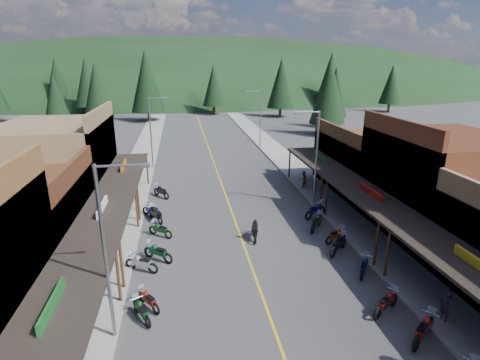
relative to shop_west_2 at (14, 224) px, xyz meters
name	(u,v)px	position (x,y,z in m)	size (l,w,h in m)	color
ground	(248,258)	(13.75, -1.70, -2.53)	(220.00, 220.00, 0.00)	#38383A
centerline	(217,170)	(13.75, 18.30, -2.53)	(0.15, 90.00, 0.01)	gold
sidewalk_west	(137,173)	(5.05, 18.30, -2.46)	(3.40, 94.00, 0.15)	gray
sidewalk_east	(291,166)	(22.45, 18.30, -2.46)	(3.40, 94.00, 0.15)	gray
shop_west_2	(14,224)	(0.00, 0.00, 0.00)	(10.90, 9.00, 6.20)	#3F2111
shop_west_3	(60,165)	(-0.03, 9.60, 0.99)	(10.90, 10.20, 8.20)	brown
shop_east_2	(440,185)	(27.54, 0.00, 0.99)	(10.90, 9.00, 8.20)	#562B19
shop_east_3	(371,163)	(27.51, 9.60, 0.00)	(10.90, 10.20, 6.20)	#4C2D16
streetlight_0	(108,248)	(6.80, -7.70, 1.93)	(2.16, 0.18, 8.00)	gray
streetlight_1	(152,129)	(6.80, 20.30, 1.93)	(2.16, 0.18, 8.00)	gray
streetlight_2	(315,154)	(20.71, 6.30, 1.93)	(2.16, 0.18, 8.00)	gray
streetlight_3	(259,117)	(20.71, 28.30, 1.93)	(2.16, 0.18, 8.00)	gray
ridge_hill	(188,92)	(13.75, 133.30, -2.53)	(310.00, 140.00, 60.00)	black
pine_1	(87,82)	(-10.25, 68.30, 4.70)	(5.88, 5.88, 12.50)	black
pine_2	(147,81)	(3.75, 56.30, 5.46)	(6.72, 6.72, 14.00)	black
pine_3	(214,86)	(17.75, 64.30, 3.95)	(5.04, 5.04, 11.00)	black
pine_4	(281,83)	(31.75, 58.30, 4.70)	(5.88, 5.88, 12.50)	black
pine_5	(331,77)	(47.75, 70.30, 5.46)	(6.72, 6.72, 14.00)	black
pine_6	(391,84)	(59.75, 62.30, 3.95)	(5.04, 5.04, 11.00)	black
pine_7	(57,81)	(-18.25, 74.30, 4.70)	(5.88, 5.88, 12.50)	black
pine_8	(56,101)	(-8.25, 38.30, 3.44)	(4.48, 4.48, 10.00)	black
pine_9	(335,92)	(37.75, 43.30, 3.85)	(4.93, 4.93, 10.80)	black
pine_10	(97,91)	(-4.25, 48.30, 4.25)	(5.38, 5.38, 11.60)	black
pine_11	(329,91)	(33.75, 36.30, 4.65)	(5.82, 5.82, 12.40)	black
bike_west_5	(142,310)	(7.74, -6.62, -1.99)	(0.63, 1.89, 1.08)	#0D4215
bike_west_6	(148,299)	(7.98, -5.78, -2.00)	(0.62, 1.87, 1.07)	maroon
bike_west_7	(141,262)	(7.34, -2.23, -1.93)	(0.70, 2.10, 1.20)	gray
bike_west_8	(158,251)	(8.23, -1.10, -1.91)	(0.73, 2.18, 1.24)	#0D4422
bike_west_9	(160,229)	(8.23, 2.26, -1.97)	(0.66, 1.97, 1.13)	#0E4819
bike_west_10	(156,214)	(7.77, 4.96, -1.90)	(0.74, 2.21, 1.27)	black
bike_west_11	(152,210)	(7.44, 5.93, -1.95)	(0.68, 2.04, 1.17)	navy
bike_west_12	(161,191)	(7.97, 10.30, -1.92)	(0.71, 2.14, 1.22)	black
bike_east_4	(424,328)	(19.98, -10.01, -1.87)	(0.77, 2.30, 1.32)	maroon
bike_east_5	(386,302)	(19.41, -7.94, -1.93)	(0.71, 2.12, 1.21)	maroon
bike_east_6	(364,266)	(19.98, -4.55, -1.96)	(0.66, 1.99, 1.14)	navy
bike_east_7	(338,244)	(19.53, -1.92, -1.89)	(0.75, 2.24, 1.28)	black
bike_east_8	(336,235)	(20.01, -0.46, -1.98)	(0.64, 1.93, 1.10)	#9F3A0B
bike_east_9	(316,222)	(19.37, 1.63, -1.91)	(0.72, 2.17, 1.24)	#0B3B21
bike_east_10	(315,210)	(20.05, 3.76, -1.89)	(0.75, 2.24, 1.28)	navy
rider_on_bike	(254,231)	(14.63, 0.85, -1.92)	(0.88, 2.07, 1.53)	black
pedestrian_east_a	(446,305)	(21.71, -9.04, -1.59)	(0.58, 0.38, 1.59)	#271F2F
pedestrian_east_b	(303,179)	(21.26, 10.46, -1.55)	(0.81, 0.47, 1.67)	brown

